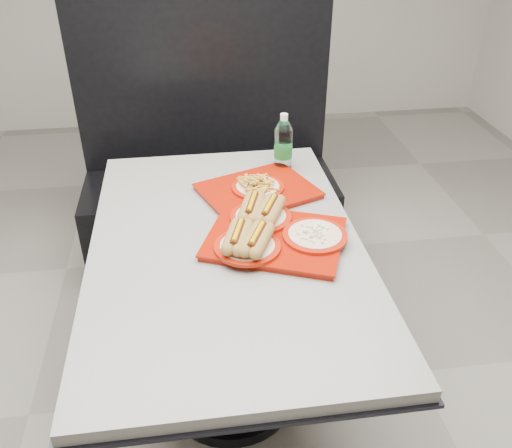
{
  "coord_description": "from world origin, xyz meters",
  "views": [
    {
      "loc": [
        -0.11,
        -1.5,
        1.77
      ],
      "look_at": [
        0.1,
        -0.03,
        0.83
      ],
      "focal_mm": 38.0,
      "sensor_mm": 36.0,
      "label": 1
    }
  ],
  "objects": [
    {
      "name": "tray_near",
      "position": [
        0.15,
        -0.02,
        0.79
      ],
      "size": [
        0.54,
        0.48,
        0.1
      ],
      "rotation": [
        0.0,
        0.0,
        -0.38
      ],
      "color": "#8F1203",
      "rests_on": "diner_table"
    },
    {
      "name": "ground",
      "position": [
        0.0,
        0.0,
        0.0
      ],
      "size": [
        6.0,
        6.0,
        0.0
      ],
      "primitive_type": "plane",
      "color": "gray",
      "rests_on": "ground"
    },
    {
      "name": "water_bottle",
      "position": [
        0.29,
        0.51,
        0.85
      ],
      "size": [
        0.08,
        0.08,
        0.24
      ],
      "rotation": [
        0.0,
        0.0,
        -0.39
      ],
      "color": "silver",
      "rests_on": "diner_table"
    },
    {
      "name": "booth_bench",
      "position": [
        0.0,
        1.09,
        0.4
      ],
      "size": [
        1.3,
        0.57,
        1.35
      ],
      "color": "black",
      "rests_on": "ground"
    },
    {
      "name": "tray_far",
      "position": [
        0.15,
        0.31,
        0.77
      ],
      "size": [
        0.5,
        0.45,
        0.08
      ],
      "rotation": [
        0.0,
        0.0,
        0.37
      ],
      "color": "#8F1203",
      "rests_on": "diner_table"
    },
    {
      "name": "diner_table",
      "position": [
        0.0,
        0.0,
        0.58
      ],
      "size": [
        0.92,
        1.42,
        0.75
      ],
      "color": "black",
      "rests_on": "ground"
    }
  ]
}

